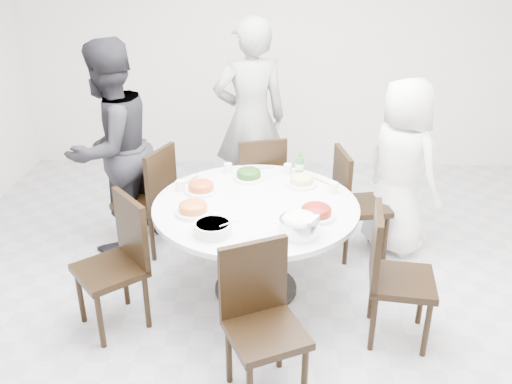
{
  "coord_description": "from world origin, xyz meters",
  "views": [
    {
      "loc": [
        -0.12,
        -3.18,
        2.5
      ],
      "look_at": [
        -0.23,
        0.39,
        0.82
      ],
      "focal_mm": 38.0,
      "sensor_mm": 36.0,
      "label": 1
    }
  ],
  "objects_px": {
    "diner_middle": "(251,120)",
    "diner_left": "(111,148)",
    "diner_right": "(401,168)",
    "soup_bowl": "(213,228)",
    "chair_ne": "(362,203)",
    "rice_bowl": "(299,227)",
    "dining_table": "(256,248)",
    "chair_n": "(258,183)",
    "chair_sw": "(109,267)",
    "chair_nw": "(144,199)",
    "chair_se": "(402,278)",
    "beverage_bottle": "(300,164)",
    "chair_s": "(266,330)"
  },
  "relations": [
    {
      "from": "diner_middle",
      "to": "diner_left",
      "type": "bearing_deg",
      "value": 16.49
    },
    {
      "from": "diner_right",
      "to": "soup_bowl",
      "type": "bearing_deg",
      "value": 91.52
    },
    {
      "from": "diner_left",
      "to": "chair_ne",
      "type": "bearing_deg",
      "value": 116.46
    },
    {
      "from": "diner_right",
      "to": "rice_bowl",
      "type": "bearing_deg",
      "value": 105.1
    },
    {
      "from": "diner_middle",
      "to": "soup_bowl",
      "type": "xyz_separation_m",
      "value": [
        -0.18,
        -1.81,
        -0.16
      ]
    },
    {
      "from": "dining_table",
      "to": "chair_n",
      "type": "height_order",
      "value": "chair_n"
    },
    {
      "from": "chair_ne",
      "to": "diner_left",
      "type": "xyz_separation_m",
      "value": [
        -2.11,
        0.1,
        0.43
      ]
    },
    {
      "from": "chair_n",
      "to": "chair_ne",
      "type": "bearing_deg",
      "value": 140.57
    },
    {
      "from": "chair_sw",
      "to": "diner_right",
      "type": "relative_size",
      "value": 0.63
    },
    {
      "from": "dining_table",
      "to": "rice_bowl",
      "type": "distance_m",
      "value": 0.68
    },
    {
      "from": "chair_nw",
      "to": "chair_ne",
      "type": "bearing_deg",
      "value": 110.69
    },
    {
      "from": "chair_se",
      "to": "beverage_bottle",
      "type": "height_order",
      "value": "beverage_bottle"
    },
    {
      "from": "chair_ne",
      "to": "chair_sw",
      "type": "height_order",
      "value": "same"
    },
    {
      "from": "diner_middle",
      "to": "beverage_bottle",
      "type": "distance_m",
      "value": 0.98
    },
    {
      "from": "chair_sw",
      "to": "diner_middle",
      "type": "height_order",
      "value": "diner_middle"
    },
    {
      "from": "diner_middle",
      "to": "diner_left",
      "type": "relative_size",
      "value": 1.05
    },
    {
      "from": "chair_se",
      "to": "diner_right",
      "type": "distance_m",
      "value": 1.27
    },
    {
      "from": "chair_n",
      "to": "soup_bowl",
      "type": "xyz_separation_m",
      "value": [
        -0.25,
        -1.43,
        0.31
      ]
    },
    {
      "from": "chair_ne",
      "to": "soup_bowl",
      "type": "height_order",
      "value": "chair_ne"
    },
    {
      "from": "chair_n",
      "to": "chair_s",
      "type": "xyz_separation_m",
      "value": [
        0.11,
        -2.05,
        0.0
      ]
    },
    {
      "from": "chair_se",
      "to": "chair_nw",
      "type": "bearing_deg",
      "value": 68.04
    },
    {
      "from": "chair_sw",
      "to": "chair_s",
      "type": "xyz_separation_m",
      "value": [
        1.07,
        -0.61,
        0.0
      ]
    },
    {
      "from": "chair_ne",
      "to": "beverage_bottle",
      "type": "relative_size",
      "value": 4.16
    },
    {
      "from": "dining_table",
      "to": "diner_right",
      "type": "height_order",
      "value": "diner_right"
    },
    {
      "from": "chair_se",
      "to": "rice_bowl",
      "type": "height_order",
      "value": "chair_se"
    },
    {
      "from": "dining_table",
      "to": "chair_ne",
      "type": "height_order",
      "value": "chair_ne"
    },
    {
      "from": "chair_s",
      "to": "diner_left",
      "type": "xyz_separation_m",
      "value": [
        -1.32,
        1.76,
        0.43
      ]
    },
    {
      "from": "chair_s",
      "to": "chair_sw",
      "type": "bearing_deg",
      "value": 126.03
    },
    {
      "from": "chair_nw",
      "to": "beverage_bottle",
      "type": "relative_size",
      "value": 4.16
    },
    {
      "from": "diner_right",
      "to": "beverage_bottle",
      "type": "height_order",
      "value": "diner_right"
    },
    {
      "from": "chair_sw",
      "to": "soup_bowl",
      "type": "relative_size",
      "value": 3.84
    },
    {
      "from": "chair_ne",
      "to": "rice_bowl",
      "type": "xyz_separation_m",
      "value": [
        -0.58,
        -1.03,
        0.33
      ]
    },
    {
      "from": "chair_s",
      "to": "chair_se",
      "type": "height_order",
      "value": "same"
    },
    {
      "from": "chair_ne",
      "to": "chair_s",
      "type": "bearing_deg",
      "value": 144.89
    },
    {
      "from": "chair_n",
      "to": "chair_s",
      "type": "distance_m",
      "value": 2.05
    },
    {
      "from": "soup_bowl",
      "to": "chair_se",
      "type": "bearing_deg",
      "value": -3.23
    },
    {
      "from": "chair_sw",
      "to": "diner_right",
      "type": "xyz_separation_m",
      "value": [
        2.18,
        1.15,
        0.28
      ]
    },
    {
      "from": "diner_middle",
      "to": "beverage_bottle",
      "type": "height_order",
      "value": "diner_middle"
    },
    {
      "from": "rice_bowl",
      "to": "beverage_bottle",
      "type": "relative_size",
      "value": 1.15
    },
    {
      "from": "chair_ne",
      "to": "soup_bowl",
      "type": "bearing_deg",
      "value": 122.47
    },
    {
      "from": "chair_se",
      "to": "diner_right",
      "type": "xyz_separation_m",
      "value": [
        0.22,
        1.22,
        0.28
      ]
    },
    {
      "from": "chair_sw",
      "to": "chair_ne",
      "type": "bearing_deg",
      "value": 79.52
    },
    {
      "from": "chair_nw",
      "to": "diner_left",
      "type": "xyz_separation_m",
      "value": [
        -0.25,
        0.07,
        0.43
      ]
    },
    {
      "from": "dining_table",
      "to": "chair_n",
      "type": "distance_m",
      "value": 0.99
    },
    {
      "from": "chair_sw",
      "to": "dining_table",
      "type": "bearing_deg",
      "value": 75.01
    },
    {
      "from": "soup_bowl",
      "to": "chair_n",
      "type": "bearing_deg",
      "value": 79.98
    },
    {
      "from": "chair_ne",
      "to": "chair_sw",
      "type": "distance_m",
      "value": 2.13
    },
    {
      "from": "chair_ne",
      "to": "rice_bowl",
      "type": "distance_m",
      "value": 1.23
    },
    {
      "from": "dining_table",
      "to": "beverage_bottle",
      "type": "distance_m",
      "value": 0.77
    },
    {
      "from": "dining_table",
      "to": "diner_middle",
      "type": "bearing_deg",
      "value": 93.82
    }
  ]
}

